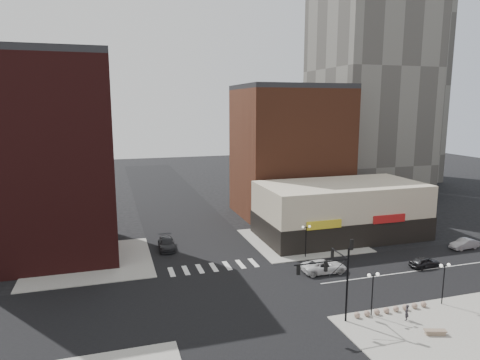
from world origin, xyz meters
name	(u,v)px	position (x,y,z in m)	size (l,w,h in m)	color
ground	(233,296)	(0.00, 0.00, 0.00)	(240.00, 240.00, 0.00)	black
road_ew	(233,296)	(0.00, 0.00, 0.01)	(200.00, 14.00, 0.02)	black
road_ns	(233,296)	(0.00, 0.00, 0.01)	(14.00, 200.00, 0.02)	black
sidewalk_nw	(90,262)	(-14.50, 14.50, 0.06)	(15.00, 15.00, 0.12)	gray
sidewalk_ne	(301,240)	(14.50, 14.50, 0.06)	(15.00, 15.00, 0.12)	gray
sidewalk_se	(465,341)	(16.00, -14.00, 0.06)	(18.00, 14.00, 0.12)	gray
building_nw	(47,160)	(-19.00, 18.50, 12.50)	(16.00, 15.00, 25.00)	#3A1312
building_ne_midrise	(290,153)	(19.00, 29.50, 11.00)	(18.00, 15.00, 22.00)	brown
tower_far	(400,17)	(60.00, 56.00, 41.00)	(18.00, 18.00, 82.00)	#47443F
building_ne_row	(340,214)	(21.00, 15.00, 3.30)	(24.20, 12.20, 8.00)	#C2B59A
traffic_signal	(336,270)	(7.24, -7.83, 4.96)	(5.59, 3.09, 7.77)	black
street_lamp_se_a	(373,283)	(11.00, -8.00, 3.29)	(1.22, 0.32, 4.16)	black
street_lamp_se_b	(444,273)	(19.00, -8.00, 3.29)	(1.22, 0.32, 4.16)	black
street_lamp_ne	(306,233)	(12.00, 8.00, 3.29)	(1.22, 0.32, 4.16)	black
bollard_row	(391,309)	(13.18, -8.00, 0.39)	(7.90, 0.55, 0.55)	gray
white_suv	(324,266)	(11.90, 2.86, 0.74)	(2.46, 5.33, 1.48)	silver
dark_sedan_east	(424,262)	(24.30, 0.74, 0.66)	(1.56, 3.87, 1.32)	black
silver_sedan	(464,244)	(34.23, 4.75, 0.69)	(1.46, 4.19, 1.38)	#9E9DA3
dark_sedan_north	(167,243)	(-4.65, 16.65, 0.76)	(2.13, 5.25, 1.52)	black
pedestrian	(407,313)	(13.51, -9.72, 0.87)	(0.55, 0.36, 1.50)	#252328
stone_bench	(435,332)	(14.26, -12.50, 0.35)	(1.89, 1.10, 0.42)	#836E5A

